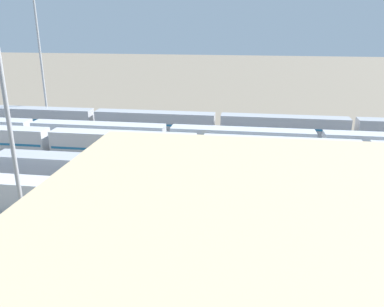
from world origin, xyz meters
name	(u,v)px	position (x,y,z in m)	size (l,w,h in m)	color
ground_plane	(216,167)	(0.00, 0.00, 0.00)	(400.00, 400.00, 0.00)	#756B5B
track_bed_0	(225,134)	(0.00, -17.50, 0.06)	(140.00, 2.80, 0.12)	#4C443D
track_bed_1	(223,142)	(0.00, -12.50, 0.06)	(140.00, 2.80, 0.12)	#3D3833
track_bed_2	(220,151)	(0.00, -7.50, 0.06)	(140.00, 2.80, 0.12)	#3D3833
track_bed_3	(218,161)	(0.00, -2.50, 0.06)	(140.00, 2.80, 0.12)	#3D3833
track_bed_4	(215,173)	(0.00, 2.50, 0.06)	(140.00, 2.80, 0.12)	#4C443D
track_bed_5	(211,187)	(0.00, 7.50, 0.06)	(140.00, 2.80, 0.12)	#4C443D
track_bed_6	(206,204)	(0.00, 12.50, 0.06)	(140.00, 2.80, 0.12)	#4C443D
track_bed_7	(201,224)	(0.00, 17.50, 0.06)	(140.00, 2.80, 0.12)	#4C443D
train_on_track_3	(186,147)	(4.95, -2.50, 2.04)	(139.00, 3.06, 4.40)	#285193
train_on_track_5	(177,170)	(4.46, 7.50, 2.16)	(10.00, 3.00, 5.00)	gold
train_on_track_6	(189,182)	(2.09, 12.50, 2.62)	(95.60, 3.00, 5.00)	#A8AAB2
train_on_track_0	(218,124)	(1.31, -17.50, 2.00)	(95.60, 3.06, 3.80)	#A8AAB2
train_on_track_2	(228,139)	(-1.25, -7.50, 2.07)	(114.80, 3.06, 4.40)	black
light_mast_0	(38,37)	(37.29, -21.11, 17.38)	(2.80, 0.70, 27.28)	#9EA0A5
light_mast_1	(2,80)	(18.08, 20.60, 15.16)	(2.80, 0.70, 23.26)	#9EA0A5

